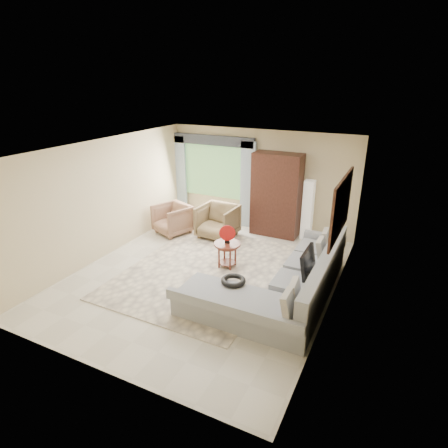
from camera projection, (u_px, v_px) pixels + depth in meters
The scene contains 17 objects.
ground at pixel (206, 275), 7.70m from camera, with size 6.00×6.00×0.00m, color silver.
area_rug at pixel (205, 270), 7.87m from camera, with size 3.00×4.00×0.02m, color #FAE8C5.
sectional_sofa at pixel (288, 287), 6.71m from camera, with size 2.30×3.46×0.90m.
tv_screen at pixel (308, 262), 6.67m from camera, with size 0.06×0.74×0.48m, color black.
garden_hose at pixel (233, 281), 6.41m from camera, with size 0.43×0.43×0.09m, color black.
coffee_table at pixel (227, 255), 7.92m from camera, with size 0.56×0.56×0.56m.
red_disc at pixel (227, 233), 7.73m from camera, with size 0.34×0.34×0.03m, color #B71512.
armchair_left at pixel (173, 219), 9.65m from camera, with size 0.81×0.84×0.76m, color #9D6B55.
armchair_right at pixel (218, 221), 9.40m from camera, with size 0.89×0.92×0.83m, color olive.
potted_plant at pixel (177, 211), 10.49m from camera, with size 0.54×0.47×0.60m, color #999999.
armoire at pixel (276, 195), 9.36m from camera, with size 1.20×0.55×2.10m, color black.
floor_lamp at pixel (308, 210), 9.19m from camera, with size 0.24×0.24×1.50m, color silver.
window at pixel (214, 171), 10.22m from camera, with size 1.80×0.04×1.40m, color #669E59.
curtain_left at pixel (180, 177), 10.67m from camera, with size 0.40×0.08×2.30m, color #9EB7CC.
curtain_right at pixel (248, 185), 9.80m from camera, with size 0.40×0.08×2.30m, color #9EB7CC.
valance at pixel (212, 140), 9.85m from camera, with size 2.40×0.12×0.26m, color #1E232D.
wall_mirror at pixel (341, 207), 6.34m from camera, with size 0.05×1.70×1.05m.
Camera 1 is at (3.33, -5.92, 3.79)m, focal length 30.00 mm.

